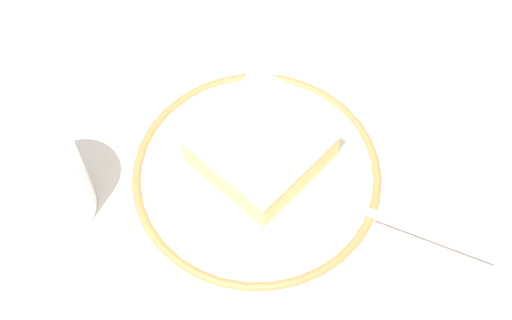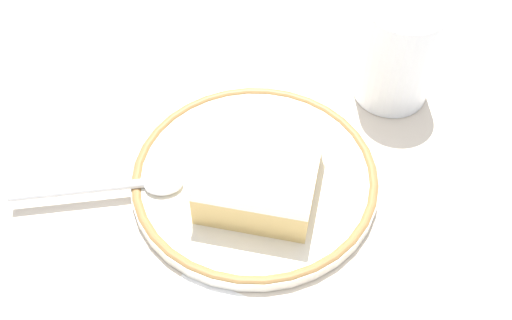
{
  "view_description": "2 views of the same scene",
  "coord_description": "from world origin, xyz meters",
  "px_view_note": "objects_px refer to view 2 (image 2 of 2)",
  "views": [
    {
      "loc": [
        0.25,
        0.18,
        0.53
      ],
      "look_at": [
        0.02,
        -0.0,
        0.03
      ],
      "focal_mm": 48.93,
      "sensor_mm": 36.0,
      "label": 1
    },
    {
      "loc": [
        -0.31,
        -0.04,
        0.45
      ],
      "look_at": [
        0.02,
        -0.0,
        0.03
      ],
      "focal_mm": 44.64,
      "sensor_mm": 36.0,
      "label": 2
    }
  ],
  "objects_px": {
    "cake_slice": "(260,172)",
    "cup": "(397,59)",
    "plate": "(256,177)",
    "spoon": "(122,185)"
  },
  "relations": [
    {
      "from": "cake_slice",
      "to": "plate",
      "type": "bearing_deg",
      "value": 19.9
    },
    {
      "from": "cake_slice",
      "to": "spoon",
      "type": "xyz_separation_m",
      "value": [
        -0.02,
        0.12,
        -0.02
      ]
    },
    {
      "from": "cake_slice",
      "to": "cup",
      "type": "xyz_separation_m",
      "value": [
        0.14,
        -0.11,
        0.01
      ]
    },
    {
      "from": "plate",
      "to": "cake_slice",
      "type": "relative_size",
      "value": 2.05
    },
    {
      "from": "plate",
      "to": "cake_slice",
      "type": "distance_m",
      "value": 0.03
    },
    {
      "from": "plate",
      "to": "cup",
      "type": "xyz_separation_m",
      "value": [
        0.13,
        -0.12,
        0.04
      ]
    },
    {
      "from": "spoon",
      "to": "cup",
      "type": "bearing_deg",
      "value": -55.73
    },
    {
      "from": "spoon",
      "to": "cup",
      "type": "distance_m",
      "value": 0.28
    },
    {
      "from": "cake_slice",
      "to": "cup",
      "type": "distance_m",
      "value": 0.18
    },
    {
      "from": "plate",
      "to": "cup",
      "type": "distance_m",
      "value": 0.18
    }
  ]
}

